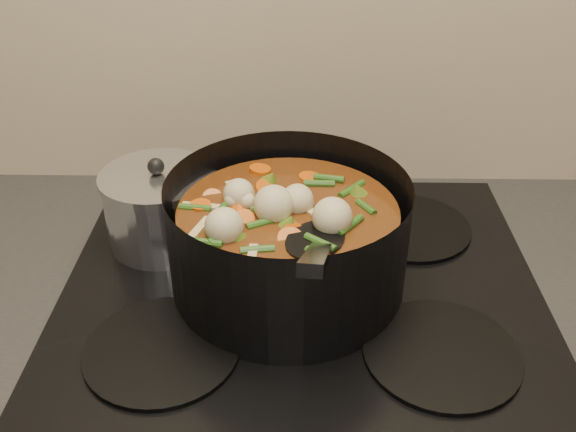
{
  "coord_description": "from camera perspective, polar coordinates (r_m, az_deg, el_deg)",
  "views": [
    {
      "loc": [
        -0.01,
        1.27,
        1.46
      ],
      "look_at": [
        -0.02,
        1.93,
        1.03
      ],
      "focal_mm": 40.0,
      "sensor_mm": 36.0,
      "label": 1
    }
  ],
  "objects": [
    {
      "name": "saucepan",
      "position": [
        0.92,
        -11.22,
        0.78
      ],
      "size": [
        0.16,
        0.16,
        0.13
      ],
      "rotation": [
        0.0,
        0.0,
        -0.17
      ],
      "color": "silver",
      "rests_on": "stovetop"
    },
    {
      "name": "stovetop",
      "position": [
        0.85,
        1.19,
        -6.36
      ],
      "size": [
        0.62,
        0.54,
        0.03
      ],
      "color": "black",
      "rests_on": "counter"
    },
    {
      "name": "stockpot",
      "position": [
        0.81,
        0.03,
        -2.11
      ],
      "size": [
        0.37,
        0.45,
        0.22
      ],
      "rotation": [
        0.0,
        0.0,
        -0.29
      ],
      "color": "black",
      "rests_on": "stovetop"
    }
  ]
}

